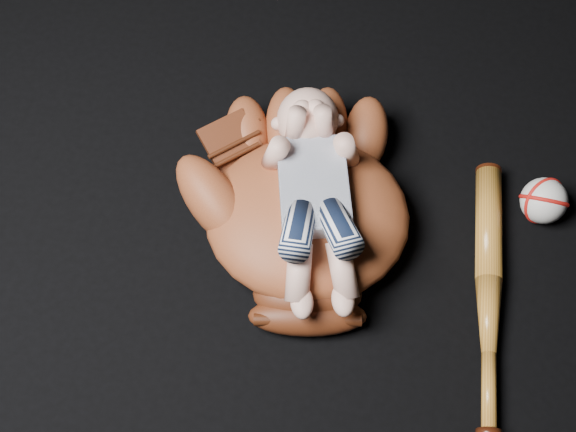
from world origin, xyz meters
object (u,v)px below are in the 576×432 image
(newborn_baby, at_px, (315,200))
(baseball, at_px, (544,201))
(baseball_glove, at_px, (308,212))
(baseball_bat, at_px, (489,295))

(newborn_baby, distance_m, baseball, 0.40)
(baseball_glove, bearing_deg, newborn_baby, -48.36)
(newborn_baby, height_order, baseball_bat, newborn_baby)
(newborn_baby, bearing_deg, baseball_glove, 127.70)
(baseball_bat, height_order, baseball, baseball)
(baseball_glove, xyz_separation_m, baseball_bat, (0.31, -0.07, -0.05))
(baseball, bearing_deg, baseball_bat, -114.21)
(baseball_glove, bearing_deg, baseball, 6.12)
(baseball_glove, distance_m, baseball, 0.40)
(baseball_glove, xyz_separation_m, baseball, (0.39, 0.10, -0.03))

